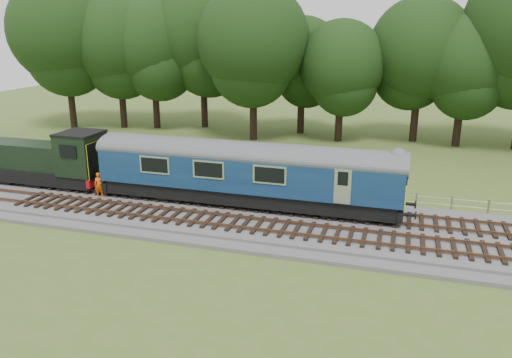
% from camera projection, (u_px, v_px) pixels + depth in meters
% --- Properties ---
extents(ground, '(120.00, 120.00, 0.00)m').
position_uv_depth(ground, '(303.00, 225.00, 27.61)').
color(ground, '#446926').
rests_on(ground, ground).
extents(ballast, '(70.00, 7.00, 0.35)m').
position_uv_depth(ballast, '(303.00, 222.00, 27.56)').
color(ballast, '#4C4C4F').
rests_on(ballast, ground).
extents(track_north, '(67.20, 2.40, 0.21)m').
position_uv_depth(track_north, '(308.00, 210.00, 28.77)').
color(track_north, black).
rests_on(track_north, ballast).
extents(track_south, '(67.20, 2.40, 0.21)m').
position_uv_depth(track_south, '(297.00, 229.00, 26.03)').
color(track_south, black).
rests_on(track_south, ballast).
extents(fence, '(64.00, 0.12, 1.00)m').
position_uv_depth(fence, '(317.00, 199.00, 31.73)').
color(fence, '#6B6054').
rests_on(fence, ground).
extents(tree_line, '(70.00, 8.00, 18.00)m').
position_uv_depth(tree_line, '(349.00, 141.00, 47.73)').
color(tree_line, black).
rests_on(tree_line, ground).
extents(dmu_railcar, '(18.05, 2.86, 3.88)m').
position_uv_depth(dmu_railcar, '(246.00, 168.00, 29.15)').
color(dmu_railcar, black).
rests_on(dmu_railcar, ground).
extents(shunter_loco, '(8.91, 2.60, 3.38)m').
position_uv_depth(shunter_loco, '(47.00, 161.00, 33.17)').
color(shunter_loco, black).
rests_on(shunter_loco, ground).
extents(worker, '(0.67, 0.56, 1.57)m').
position_uv_depth(worker, '(99.00, 185.00, 30.92)').
color(worker, '#EC560C').
rests_on(worker, ballast).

